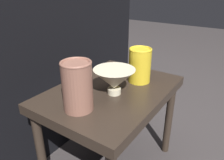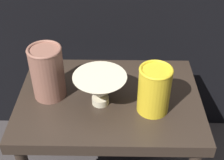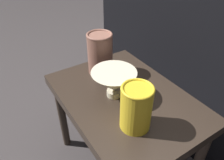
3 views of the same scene
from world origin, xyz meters
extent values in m
cube|color=#2D231C|center=(0.00, 0.00, 0.41)|extent=(0.59, 0.42, 0.04)
cylinder|color=#2D231C|center=(-0.26, 0.17, 0.19)|extent=(0.04, 0.04, 0.39)
cylinder|color=#2D231C|center=(0.26, 0.17, 0.19)|extent=(0.04, 0.04, 0.39)
cube|color=black|center=(0.00, 0.56, 0.41)|extent=(1.35, 0.50, 0.83)
cylinder|color=beige|center=(-0.03, -0.03, 0.44)|extent=(0.05, 0.05, 0.02)
cone|color=beige|center=(-0.03, -0.03, 0.49)|extent=(0.16, 0.16, 0.08)
cylinder|color=brown|center=(-0.19, 0.01, 0.51)|extent=(0.10, 0.10, 0.17)
torus|color=brown|center=(-0.19, 0.01, 0.60)|extent=(0.10, 0.10, 0.01)
cylinder|color=gold|center=(0.13, -0.06, 0.50)|extent=(0.10, 0.10, 0.15)
torus|color=gold|center=(0.13, -0.06, 0.58)|extent=(0.10, 0.10, 0.01)
camera|label=1|loc=(-0.67, -0.46, 0.84)|focal=35.00mm
camera|label=2|loc=(0.02, -0.77, 1.08)|focal=50.00mm
camera|label=3|loc=(0.50, -0.38, 0.95)|focal=35.00mm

